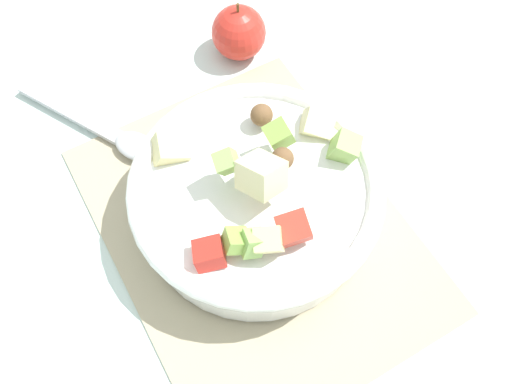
% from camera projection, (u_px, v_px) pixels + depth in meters
% --- Properties ---
extents(ground_plane, '(2.40, 2.40, 0.00)m').
position_uv_depth(ground_plane, '(254.00, 228.00, 0.62)').
color(ground_plane, silver).
extents(placemat, '(0.40, 0.30, 0.01)m').
position_uv_depth(placemat, '(254.00, 227.00, 0.62)').
color(placemat, tan).
rests_on(placemat, ground_plane).
extents(salad_bowl, '(0.26, 0.26, 0.13)m').
position_uv_depth(salad_bowl, '(256.00, 196.00, 0.59)').
color(salad_bowl, white).
rests_on(salad_bowl, placemat).
extents(serving_spoon, '(0.20, 0.12, 0.01)m').
position_uv_depth(serving_spoon, '(108.00, 132.00, 0.67)').
color(serving_spoon, '#B7B7BC').
rests_on(serving_spoon, placemat).
extents(whole_apple, '(0.07, 0.07, 0.08)m').
position_uv_depth(whole_apple, '(239.00, 33.00, 0.72)').
color(whole_apple, red).
rests_on(whole_apple, ground_plane).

